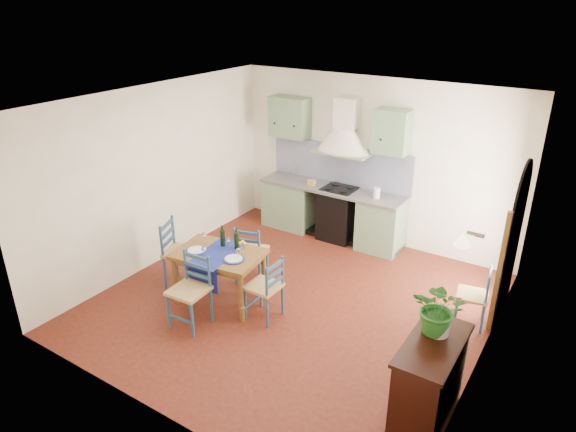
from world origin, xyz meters
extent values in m
plane|color=#45150E|center=(0.00, 0.00, 0.00)|extent=(5.00, 5.00, 0.00)
cube|color=white|center=(0.00, 2.50, 1.40)|extent=(5.00, 0.04, 2.80)
cube|color=gray|center=(-1.45, 2.19, 0.44)|extent=(0.90, 0.60, 0.88)
cube|color=gray|center=(0.35, 2.19, 0.44)|extent=(0.70, 0.60, 0.88)
cube|color=black|center=(-0.45, 2.19, 0.44)|extent=(0.60, 0.58, 0.88)
cube|color=slate|center=(-0.60, 2.19, 0.90)|extent=(2.60, 0.64, 0.04)
cube|color=silver|center=(-1.45, 2.19, 0.90)|extent=(0.45, 0.40, 0.03)
cylinder|color=silver|center=(-1.45, 2.37, 1.05)|extent=(0.02, 0.02, 0.26)
cube|color=black|center=(-0.45, 2.19, 0.93)|extent=(0.55, 0.48, 0.02)
cube|color=black|center=(-0.60, 2.24, 0.04)|extent=(2.60, 0.50, 0.08)
cube|color=navy|center=(-0.60, 2.46, 1.26)|extent=(2.65, 0.05, 0.68)
cube|color=gray|center=(-1.55, 2.32, 2.00)|extent=(0.70, 0.34, 0.70)
cube|color=gray|center=(0.35, 2.32, 2.00)|extent=(0.55, 0.34, 0.70)
cone|color=silver|center=(-0.45, 2.25, 1.75)|extent=(0.96, 0.96, 0.40)
cube|color=silver|center=(-0.45, 2.34, 2.20)|extent=(0.36, 0.30, 0.50)
cube|color=white|center=(2.50, 0.00, 1.40)|extent=(0.04, 5.00, 2.80)
cube|color=black|center=(2.48, 1.40, 0.82)|extent=(0.03, 1.00, 1.65)
cylinder|color=black|center=(2.48, 1.40, 1.65)|extent=(0.03, 1.00, 1.00)
cube|color=brown|center=(2.46, 0.86, 0.82)|extent=(0.06, 0.06, 1.65)
cube|color=brown|center=(2.46, 1.94, 0.82)|extent=(0.06, 0.06, 1.65)
cube|color=brown|center=(2.47, 1.62, 0.98)|extent=(0.04, 0.55, 1.96)
cylinder|color=silver|center=(2.44, -0.88, 2.05)|extent=(0.15, 0.04, 0.04)
cone|color=#FFEDC6|center=(2.34, -0.88, 1.98)|extent=(0.16, 0.16, 0.12)
cube|color=white|center=(-2.50, 0.00, 1.40)|extent=(0.04, 5.00, 2.80)
cube|color=silver|center=(0.00, 0.00, 2.80)|extent=(5.00, 5.00, 0.01)
cube|color=brown|center=(-0.90, -0.49, 0.72)|extent=(1.28, 0.94, 0.05)
cube|color=brown|center=(-0.90, -0.49, 0.66)|extent=(1.14, 0.81, 0.08)
cylinder|color=brown|center=(-1.37, -0.88, 0.35)|extent=(0.07, 0.07, 0.70)
cylinder|color=brown|center=(-1.46, -0.24, 0.35)|extent=(0.07, 0.07, 0.70)
cylinder|color=brown|center=(-0.34, -0.74, 0.35)|extent=(0.07, 0.07, 0.70)
cylinder|color=brown|center=(-0.43, -0.10, 0.35)|extent=(0.07, 0.07, 0.70)
cube|color=navy|center=(-0.89, -0.54, 0.75)|extent=(0.56, 0.94, 0.01)
cube|color=navy|center=(-0.84, -0.89, 0.57)|extent=(0.44, 0.08, 0.38)
cylinder|color=navy|center=(-1.18, -0.63, 0.76)|extent=(0.29, 0.29, 0.01)
cylinder|color=white|center=(-1.18, -0.63, 0.77)|extent=(0.24, 0.24, 0.01)
cylinder|color=navy|center=(-0.59, -0.55, 0.76)|extent=(0.29, 0.29, 0.01)
cylinder|color=white|center=(-0.59, -0.55, 0.77)|extent=(0.24, 0.24, 0.01)
cylinder|color=black|center=(-0.98, -0.30, 0.91)|extent=(0.07, 0.07, 0.32)
cylinder|color=black|center=(-0.75, -0.27, 0.91)|extent=(0.07, 0.07, 0.32)
cylinder|color=white|center=(-0.63, -0.30, 0.81)|extent=(0.05, 0.05, 0.10)
sphere|color=yellow|center=(-0.63, -0.30, 0.90)|extent=(0.10, 0.10, 0.10)
cylinder|color=navy|center=(-1.03, -1.37, 0.25)|extent=(0.04, 0.04, 0.50)
cylinder|color=navy|center=(-1.06, -0.98, 0.49)|extent=(0.04, 0.04, 0.97)
cylinder|color=navy|center=(-0.65, -1.34, 0.25)|extent=(0.04, 0.04, 0.50)
cylinder|color=navy|center=(-0.67, -0.96, 0.49)|extent=(0.04, 0.04, 0.97)
cube|color=tan|center=(-0.85, -1.16, 0.51)|extent=(0.48, 0.48, 0.04)
cube|color=navy|center=(-0.86, -0.97, 0.65)|extent=(0.41, 0.05, 0.05)
cube|color=navy|center=(-0.86, -0.97, 0.78)|extent=(0.41, 0.05, 0.05)
cube|color=navy|center=(-0.86, -0.97, 0.91)|extent=(0.41, 0.05, 0.05)
cube|color=navy|center=(-0.84, -1.36, 0.19)|extent=(0.39, 0.05, 0.03)
cylinder|color=navy|center=(-0.74, 0.43, 0.23)|extent=(0.04, 0.04, 0.47)
cylinder|color=navy|center=(-0.64, 0.08, 0.46)|extent=(0.04, 0.04, 0.92)
cylinder|color=navy|center=(-1.09, 0.32, 0.23)|extent=(0.04, 0.04, 0.47)
cylinder|color=navy|center=(-0.99, -0.03, 0.46)|extent=(0.04, 0.04, 0.92)
cube|color=tan|center=(-0.86, 0.20, 0.49)|extent=(0.54, 0.54, 0.04)
cube|color=navy|center=(-0.81, 0.03, 0.61)|extent=(0.38, 0.14, 0.05)
cube|color=navy|center=(-0.81, 0.03, 0.74)|extent=(0.38, 0.14, 0.05)
cube|color=navy|center=(-0.81, 0.03, 0.86)|extent=(0.38, 0.14, 0.05)
cube|color=navy|center=(-0.92, 0.38, 0.18)|extent=(0.36, 0.14, 0.03)
cylinder|color=navy|center=(-1.40, -0.55, 0.26)|extent=(0.04, 0.04, 0.51)
cylinder|color=navy|center=(-1.78, -0.69, 0.50)|extent=(0.04, 0.04, 1.00)
cylinder|color=navy|center=(-1.54, -0.18, 0.26)|extent=(0.04, 0.04, 0.51)
cylinder|color=navy|center=(-1.92, -0.32, 0.50)|extent=(0.04, 0.04, 1.00)
cube|color=tan|center=(-1.66, -0.44, 0.53)|extent=(0.60, 0.60, 0.04)
cube|color=navy|center=(-1.85, -0.51, 0.67)|extent=(0.17, 0.41, 0.05)
cube|color=navy|center=(-1.85, -0.51, 0.80)|extent=(0.17, 0.41, 0.05)
cube|color=navy|center=(-1.85, -0.51, 0.93)|extent=(0.17, 0.41, 0.05)
cube|color=navy|center=(-1.47, -0.37, 0.20)|extent=(0.17, 0.39, 0.03)
cylinder|color=navy|center=(-0.32, -0.32, 0.23)|extent=(0.04, 0.04, 0.45)
cylinder|color=navy|center=(0.03, -0.32, 0.44)|extent=(0.04, 0.04, 0.89)
cylinder|color=navy|center=(-0.33, -0.67, 0.23)|extent=(0.04, 0.04, 0.45)
cylinder|color=navy|center=(0.03, -0.68, 0.44)|extent=(0.04, 0.04, 0.89)
cube|color=tan|center=(-0.15, -0.50, 0.47)|extent=(0.42, 0.42, 0.04)
cube|color=navy|center=(0.03, -0.50, 0.59)|extent=(0.03, 0.37, 0.04)
cube|color=navy|center=(0.03, -0.50, 0.71)|extent=(0.03, 0.37, 0.04)
cube|color=navy|center=(0.03, -0.50, 0.83)|extent=(0.03, 0.37, 0.04)
cube|color=navy|center=(-0.33, -0.50, 0.18)|extent=(0.03, 0.36, 0.02)
cylinder|color=navy|center=(2.01, 0.97, 0.21)|extent=(0.03, 0.03, 0.42)
cylinder|color=navy|center=(2.33, 1.02, 0.41)|extent=(0.03, 0.03, 0.82)
cylinder|color=navy|center=(2.07, 0.65, 0.21)|extent=(0.03, 0.03, 0.42)
cylinder|color=navy|center=(2.39, 0.70, 0.41)|extent=(0.03, 0.03, 0.82)
cube|color=tan|center=(2.20, 0.83, 0.43)|extent=(0.44, 0.44, 0.04)
cube|color=navy|center=(2.36, 0.86, 0.54)|extent=(0.08, 0.34, 0.04)
cube|color=navy|center=(2.36, 0.86, 0.65)|extent=(0.08, 0.34, 0.04)
cube|color=navy|center=(2.36, 0.86, 0.76)|extent=(0.08, 0.34, 0.04)
cube|color=navy|center=(2.04, 0.81, 0.16)|extent=(0.08, 0.33, 0.02)
cube|color=black|center=(2.27, -1.08, 0.49)|extent=(0.45, 1.00, 0.82)
cube|color=black|center=(2.27, -1.08, 0.92)|extent=(0.50, 1.05, 0.04)
cube|color=brown|center=(2.04, -1.31, 0.45)|extent=(0.02, 0.38, 0.63)
cube|color=brown|center=(2.04, -0.85, 0.45)|extent=(0.02, 0.38, 0.63)
cube|color=black|center=(2.09, -0.64, 0.04)|extent=(0.08, 0.08, 0.08)
cube|color=black|center=(2.44, -0.64, 0.04)|extent=(0.08, 0.08, 0.08)
imported|color=#287127|center=(2.23, -0.90, 1.21)|extent=(0.56, 0.50, 0.56)
camera|label=1|loc=(3.25, -5.19, 4.01)|focal=32.00mm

